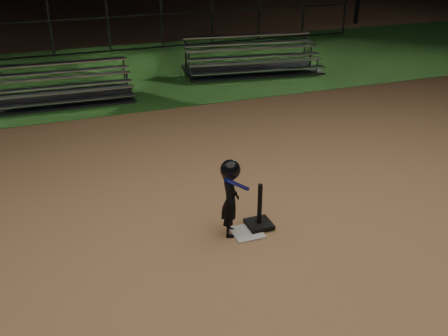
% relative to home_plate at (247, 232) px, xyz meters
% --- Properties ---
extents(ground, '(80.00, 80.00, 0.00)m').
position_rel_home_plate_xyz_m(ground, '(0.00, 0.00, -0.01)').
color(ground, '#A07248').
rests_on(ground, ground).
extents(grass_strip, '(60.00, 8.00, 0.01)m').
position_rel_home_plate_xyz_m(grass_strip, '(0.00, 10.00, -0.01)').
color(grass_strip, '#204F19').
rests_on(grass_strip, ground).
extents(home_plate, '(0.45, 0.45, 0.02)m').
position_rel_home_plate_xyz_m(home_plate, '(0.00, 0.00, 0.00)').
color(home_plate, beige).
rests_on(home_plate, ground).
extents(batting_tee, '(0.38, 0.38, 0.72)m').
position_rel_home_plate_xyz_m(batting_tee, '(0.24, 0.10, 0.14)').
color(batting_tee, black).
rests_on(batting_tee, home_plate).
extents(child_batter, '(0.50, 0.55, 1.22)m').
position_rel_home_plate_xyz_m(child_batter, '(-0.24, 0.09, 0.64)').
color(child_batter, black).
rests_on(child_batter, ground).
extents(bleacher_left, '(3.73, 1.91, 0.90)m').
position_rel_home_plate_xyz_m(bleacher_left, '(-2.13, 7.65, 0.17)').
color(bleacher_left, '#B4B4B9').
rests_on(bleacher_left, ground).
extents(bleacher_right, '(4.46, 2.60, 1.03)m').
position_rel_home_plate_xyz_m(bleacher_right, '(3.82, 8.68, 0.20)').
color(bleacher_right, silver).
rests_on(bleacher_right, ground).
extents(backstop_fence, '(20.08, 0.08, 2.50)m').
position_rel_home_plate_xyz_m(backstop_fence, '(0.00, 13.00, 1.24)').
color(backstop_fence, '#38383D').
rests_on(backstop_fence, ground).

